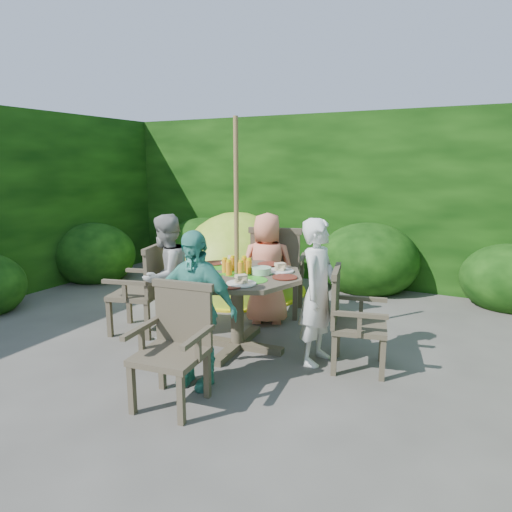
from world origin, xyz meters
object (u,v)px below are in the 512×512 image
at_px(garden_chair_left, 144,288).
at_px(child_back, 267,269).
at_px(child_left, 166,277).
at_px(dome_tent, 236,291).
at_px(parasol_pole, 237,238).
at_px(garden_chair_back, 277,270).
at_px(patio_table, 237,285).
at_px(garden_chair_right, 351,318).
at_px(garden_chair_front, 175,343).
at_px(child_front, 195,309).
at_px(child_right, 318,292).

xyz_separation_m(garden_chair_left, child_back, (1.03, 0.87, 0.14)).
distance_m(child_left, dome_tent, 1.95).
distance_m(parasol_pole, garden_chair_back, 1.22).
height_order(garden_chair_left, dome_tent, dome_tent).
height_order(child_back, dome_tent, child_back).
height_order(patio_table, garden_chair_right, patio_table).
relative_size(parasol_pole, garden_chair_left, 2.40).
xyz_separation_m(patio_table, child_back, (-0.07, 0.80, -0.01)).
bearing_deg(parasol_pole, garden_chair_left, -176.16).
distance_m(garden_chair_front, child_left, 1.37).
distance_m(patio_table, child_front, 0.80).
xyz_separation_m(parasol_pole, dome_tent, (-1.02, 1.76, -1.10)).
bearing_deg(patio_table, child_left, -175.34).
xyz_separation_m(child_right, child_left, (-1.59, -0.13, -0.02)).
xyz_separation_m(garden_chair_right, child_front, (-1.04, -0.87, 0.18)).
relative_size(garden_chair_back, child_front, 0.80).
relative_size(parasol_pole, garden_chair_right, 2.55).
relative_size(parasol_pole, child_right, 1.67).
height_order(garden_chair_left, garden_chair_front, garden_chair_left).
distance_m(garden_chair_left, child_right, 1.91).
relative_size(patio_table, garden_chair_right, 1.62).
xyz_separation_m(garden_chair_front, child_left, (-0.88, 1.04, 0.18)).
relative_size(patio_table, child_right, 1.06).
bearing_deg(parasol_pole, child_back, 94.59).
bearing_deg(garden_chair_right, garden_chair_back, 36.46).
distance_m(garden_chair_left, dome_tent, 1.90).
xyz_separation_m(garden_chair_left, garden_chair_back, (1.03, 1.16, 0.06)).
bearing_deg(child_left, child_right, 95.25).
xyz_separation_m(child_left, dome_tent, (-0.22, 1.82, -0.64)).
bearing_deg(child_left, parasol_pole, 95.25).
distance_m(patio_table, garden_chair_left, 1.11).
bearing_deg(parasol_pole, dome_tent, 120.08).
xyz_separation_m(garden_chair_right, garden_chair_front, (-1.02, -1.18, 0.00)).
bearing_deg(child_back, dome_tent, -69.67).
bearing_deg(garden_chair_left, child_back, 115.34).
relative_size(child_right, dome_tent, 0.56).
xyz_separation_m(garden_chair_right, garden_chair_back, (-1.17, 1.01, 0.09)).
xyz_separation_m(patio_table, garden_chair_back, (-0.08, 1.09, -0.09)).
height_order(child_right, dome_tent, child_right).
xyz_separation_m(garden_chair_back, child_left, (-0.73, -1.15, 0.09)).
bearing_deg(dome_tent, child_front, -47.21).
bearing_deg(child_right, child_back, 53.17).
bearing_deg(child_right, child_left, 98.17).
bearing_deg(dome_tent, garden_chair_left, -72.60).
bearing_deg(dome_tent, parasol_pole, -40.09).
height_order(garden_chair_front, child_back, child_back).
bearing_deg(child_front, child_right, 47.70).
bearing_deg(garden_chair_left, patio_table, 79.10).
xyz_separation_m(parasol_pole, child_right, (0.80, 0.06, -0.44)).
bearing_deg(patio_table, garden_chair_left, -176.10).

